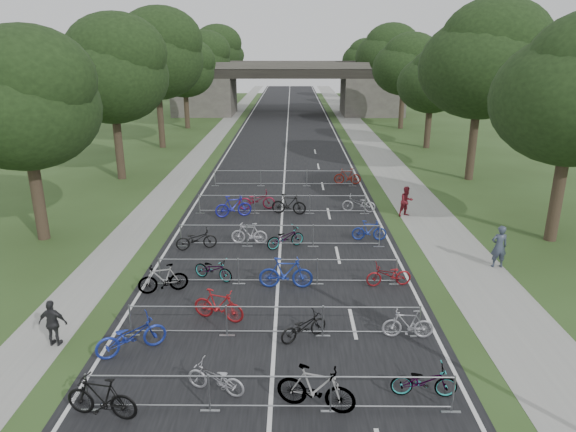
# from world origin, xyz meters

# --- Properties ---
(road) EXTENTS (11.00, 140.00, 0.01)m
(road) POSITION_xyz_m (0.00, 50.00, 0.01)
(road) COLOR black
(road) RESTS_ON ground
(sidewalk_right) EXTENTS (3.00, 140.00, 0.01)m
(sidewalk_right) POSITION_xyz_m (8.00, 50.00, 0.01)
(sidewalk_right) COLOR gray
(sidewalk_right) RESTS_ON ground
(sidewalk_left) EXTENTS (2.00, 140.00, 0.01)m
(sidewalk_left) POSITION_xyz_m (-7.50, 50.00, 0.01)
(sidewalk_left) COLOR gray
(sidewalk_left) RESTS_ON ground
(lane_markings) EXTENTS (0.12, 140.00, 0.00)m
(lane_markings) POSITION_xyz_m (0.00, 50.00, 0.00)
(lane_markings) COLOR silver
(lane_markings) RESTS_ON ground
(overpass_bridge) EXTENTS (31.00, 8.00, 7.05)m
(overpass_bridge) POSITION_xyz_m (0.00, 65.00, 3.53)
(overpass_bridge) COLOR #494541
(overpass_bridge) RESTS_ON ground
(tree_left_0) EXTENTS (6.72, 6.72, 10.25)m
(tree_left_0) POSITION_xyz_m (-11.39, 15.93, 6.49)
(tree_left_0) COLOR #33261C
(tree_left_0) RESTS_ON ground
(tree_left_1) EXTENTS (7.56, 7.56, 11.53)m
(tree_left_1) POSITION_xyz_m (-11.39, 27.93, 7.30)
(tree_left_1) COLOR #33261C
(tree_left_1) RESTS_ON ground
(tree_right_1) EXTENTS (8.18, 8.18, 12.47)m
(tree_right_1) POSITION_xyz_m (13.11, 27.93, 7.90)
(tree_right_1) COLOR #33261C
(tree_right_1) RESTS_ON ground
(tree_left_2) EXTENTS (8.40, 8.40, 12.81)m
(tree_left_2) POSITION_xyz_m (-11.39, 39.93, 8.12)
(tree_left_2) COLOR #33261C
(tree_left_2) RESTS_ON ground
(tree_right_2) EXTENTS (6.16, 6.16, 9.39)m
(tree_right_2) POSITION_xyz_m (13.11, 39.93, 5.95)
(tree_right_2) COLOR #33261C
(tree_right_2) RESTS_ON ground
(tree_left_3) EXTENTS (6.72, 6.72, 10.25)m
(tree_left_3) POSITION_xyz_m (-11.39, 51.93, 6.49)
(tree_left_3) COLOR #33261C
(tree_left_3) RESTS_ON ground
(tree_right_3) EXTENTS (7.17, 7.17, 10.93)m
(tree_right_3) POSITION_xyz_m (13.11, 51.93, 6.92)
(tree_right_3) COLOR #33261C
(tree_right_3) RESTS_ON ground
(tree_left_4) EXTENTS (7.56, 7.56, 11.53)m
(tree_left_4) POSITION_xyz_m (-11.39, 63.93, 7.30)
(tree_left_4) COLOR #33261C
(tree_left_4) RESTS_ON ground
(tree_right_4) EXTENTS (8.18, 8.18, 12.47)m
(tree_right_4) POSITION_xyz_m (13.11, 63.93, 7.90)
(tree_right_4) COLOR #33261C
(tree_right_4) RESTS_ON ground
(tree_left_5) EXTENTS (8.40, 8.40, 12.81)m
(tree_left_5) POSITION_xyz_m (-11.39, 75.93, 8.12)
(tree_left_5) COLOR #33261C
(tree_left_5) RESTS_ON ground
(tree_right_5) EXTENTS (6.16, 6.16, 9.39)m
(tree_right_5) POSITION_xyz_m (13.11, 75.93, 5.95)
(tree_right_5) COLOR #33261C
(tree_right_5) RESTS_ON ground
(tree_left_6) EXTENTS (6.72, 6.72, 10.25)m
(tree_left_6) POSITION_xyz_m (-11.39, 87.93, 6.49)
(tree_left_6) COLOR #33261C
(tree_left_6) RESTS_ON ground
(tree_right_6) EXTENTS (7.17, 7.17, 10.93)m
(tree_right_6) POSITION_xyz_m (13.11, 87.93, 6.92)
(tree_right_6) COLOR #33261C
(tree_right_6) RESTS_ON ground
(barrier_row_1) EXTENTS (9.70, 0.08, 1.10)m
(barrier_row_1) POSITION_xyz_m (0.00, 3.60, 0.55)
(barrier_row_1) COLOR #93959A
(barrier_row_1) RESTS_ON ground
(barrier_row_2) EXTENTS (9.70, 0.08, 1.10)m
(barrier_row_2) POSITION_xyz_m (0.00, 7.20, 0.55)
(barrier_row_2) COLOR #93959A
(barrier_row_2) RESTS_ON ground
(barrier_row_3) EXTENTS (9.70, 0.08, 1.10)m
(barrier_row_3) POSITION_xyz_m (0.00, 11.00, 0.55)
(barrier_row_3) COLOR #93959A
(barrier_row_3) RESTS_ON ground
(barrier_row_4) EXTENTS (9.70, 0.08, 1.10)m
(barrier_row_4) POSITION_xyz_m (0.00, 15.00, 0.55)
(barrier_row_4) COLOR #93959A
(barrier_row_4) RESTS_ON ground
(barrier_row_5) EXTENTS (9.70, 0.08, 1.10)m
(barrier_row_5) POSITION_xyz_m (0.00, 20.00, 0.55)
(barrier_row_5) COLOR #93959A
(barrier_row_5) RESTS_ON ground
(barrier_row_6) EXTENTS (9.70, 0.08, 1.10)m
(barrier_row_6) POSITION_xyz_m (0.00, 26.00, 0.55)
(barrier_row_6) COLOR #93959A
(barrier_row_6) RESTS_ON ground
(bike_4) EXTENTS (1.98, 0.90, 1.15)m
(bike_4) POSITION_xyz_m (-4.17, 3.38, 0.57)
(bike_4) COLOR black
(bike_4) RESTS_ON ground
(bike_5) EXTENTS (1.77, 1.11, 0.88)m
(bike_5) POSITION_xyz_m (-1.49, 4.35, 0.44)
(bike_5) COLOR #A4A4AB
(bike_5) RESTS_ON ground
(bike_6) EXTENTS (2.14, 1.14, 1.24)m
(bike_6) POSITION_xyz_m (1.16, 3.72, 0.62)
(bike_6) COLOR #93959A
(bike_6) RESTS_ON ground
(bike_7) EXTENTS (1.78, 0.69, 0.92)m
(bike_7) POSITION_xyz_m (4.04, 4.26, 0.46)
(bike_7) COLOR #93959A
(bike_7) RESTS_ON ground
(bike_8) EXTENTS (2.22, 1.76, 1.13)m
(bike_8) POSITION_xyz_m (-4.30, 6.26, 0.56)
(bike_8) COLOR #1C2E9A
(bike_8) RESTS_ON ground
(bike_9) EXTENTS (1.92, 1.11, 1.12)m
(bike_9) POSITION_xyz_m (-1.93, 8.21, 0.56)
(bike_9) COLOR maroon
(bike_9) RESTS_ON ground
(bike_10) EXTENTS (1.74, 1.41, 0.89)m
(bike_10) POSITION_xyz_m (0.92, 7.04, 0.44)
(bike_10) COLOR black
(bike_10) RESTS_ON ground
(bike_11) EXTENTS (1.64, 0.54, 0.98)m
(bike_11) POSITION_xyz_m (4.23, 7.15, 0.49)
(bike_11) COLOR #A9A8B0
(bike_11) RESTS_ON ground
(bike_12) EXTENTS (1.93, 1.04, 1.12)m
(bike_12) POSITION_xyz_m (-4.30, 10.28, 0.56)
(bike_12) COLOR #93959A
(bike_12) RESTS_ON ground
(bike_13) EXTENTS (1.82, 1.28, 0.91)m
(bike_13) POSITION_xyz_m (-2.57, 11.40, 0.45)
(bike_13) COLOR #93959A
(bike_13) RESTS_ON ground
(bike_14) EXTENTS (2.09, 0.62, 1.25)m
(bike_14) POSITION_xyz_m (0.32, 10.69, 0.62)
(bike_14) COLOR navy
(bike_14) RESTS_ON ground
(bike_15) EXTENTS (1.84, 0.83, 0.93)m
(bike_15) POSITION_xyz_m (4.30, 10.88, 0.47)
(bike_15) COLOR maroon
(bike_15) RESTS_ON ground
(bike_16) EXTENTS (1.97, 1.13, 0.98)m
(bike_16) POSITION_xyz_m (-3.83, 14.65, 0.49)
(bike_16) COLOR black
(bike_16) RESTS_ON ground
(bike_17) EXTENTS (1.74, 0.59, 1.03)m
(bike_17) POSITION_xyz_m (-1.46, 15.35, 0.51)
(bike_17) COLOR silver
(bike_17) RESTS_ON ground
(bike_18) EXTENTS (1.96, 1.47, 0.99)m
(bike_18) POSITION_xyz_m (0.24, 14.88, 0.49)
(bike_18) COLOR #93959A
(bike_18) RESTS_ON ground
(bike_19) EXTENTS (1.68, 0.53, 1.00)m
(bike_19) POSITION_xyz_m (4.25, 15.86, 0.50)
(bike_19) COLOR navy
(bike_19) RESTS_ON ground
(bike_20) EXTENTS (2.08, 1.06, 1.20)m
(bike_20) POSITION_xyz_m (-2.65, 19.39, 0.60)
(bike_20) COLOR #1D1FA1
(bike_20) RESTS_ON ground
(bike_21) EXTENTS (2.17, 1.02, 1.10)m
(bike_21) POSITION_xyz_m (-1.46, 20.79, 0.55)
(bike_21) COLOR maroon
(bike_21) RESTS_ON ground
(bike_22) EXTENTS (1.99, 0.86, 1.16)m
(bike_22) POSITION_xyz_m (0.37, 19.91, 0.58)
(bike_22) COLOR black
(bike_22) RESTS_ON ground
(bike_23) EXTENTS (1.95, 1.01, 0.98)m
(bike_23) POSITION_xyz_m (4.30, 20.34, 0.49)
(bike_23) COLOR #9999A0
(bike_23) RESTS_ON ground
(bike_27) EXTENTS (1.84, 0.63, 1.09)m
(bike_27) POSITION_xyz_m (4.30, 26.54, 0.54)
(bike_27) COLOR maroon
(bike_27) RESTS_ON ground
(pedestrian_a) EXTENTS (0.68, 0.46, 1.84)m
(pedestrian_a) POSITION_xyz_m (9.20, 12.74, 0.92)
(pedestrian_a) COLOR #343D4F
(pedestrian_a) RESTS_ON ground
(pedestrian_b) EXTENTS (1.00, 0.91, 1.66)m
(pedestrian_b) POSITION_xyz_m (6.80, 19.63, 0.83)
(pedestrian_b) COLOR maroon
(pedestrian_b) RESTS_ON ground
(pedestrian_c) EXTENTS (0.91, 0.41, 1.52)m
(pedestrian_c) POSITION_xyz_m (-6.80, 6.63, 0.76)
(pedestrian_c) COLOR #272729
(pedestrian_c) RESTS_ON ground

